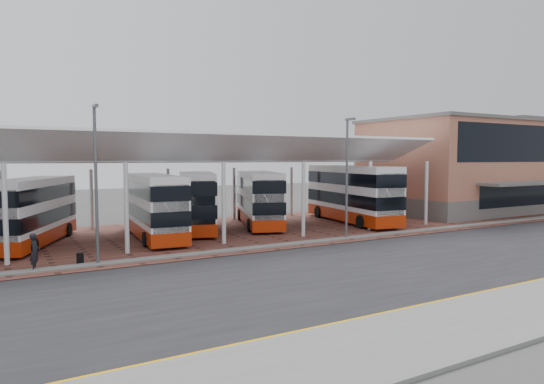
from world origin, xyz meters
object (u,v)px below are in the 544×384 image
object	(u,v)px
terminal	(461,166)
bus_2	(153,207)
bus_3	(196,201)
bus_4	(259,199)
pedestrian	(35,252)
bus_1	(33,212)
bus_5	(352,194)

from	to	relation	value
terminal	bus_2	size ratio (longest dim) A/B	1.75
bus_2	bus_3	bearing A→B (deg)	34.71
bus_4	pedestrian	distance (m)	18.85
bus_1	bus_4	xyz separation A→B (m)	(16.35, 0.74, 0.08)
terminal	bus_1	distance (m)	39.47
terminal	bus_2	distance (m)	32.25
bus_4	terminal	bearing A→B (deg)	17.75
bus_1	bus_2	xyz separation A→B (m)	(7.24, -1.14, 0.06)
bus_3	bus_1	bearing A→B (deg)	-155.35
bus_1	bus_3	xyz separation A→B (m)	(11.15, 1.08, 0.09)
bus_3	pedestrian	size ratio (longest dim) A/B	6.00
bus_2	bus_4	world-z (taller)	bus_4
terminal	bus_3	size ratio (longest dim) A/B	1.72
bus_2	bus_1	bearing A→B (deg)	176.10
bus_3	bus_5	size ratio (longest dim) A/B	0.91
bus_2	terminal	bearing A→B (deg)	6.69
terminal	bus_1	size ratio (longest dim) A/B	1.81
bus_2	pedestrian	world-z (taller)	bus_2
terminal	bus_5	size ratio (longest dim) A/B	1.56
pedestrian	bus_1	bearing A→B (deg)	9.92
terminal	bus_2	xyz separation A→B (m)	(-32.14, -0.91, -2.48)
bus_3	pedestrian	world-z (taller)	bus_3
bus_1	bus_5	world-z (taller)	bus_5
bus_1	pedestrian	xyz separation A→B (m)	(-0.47, -7.68, -1.17)
terminal	bus_4	xyz separation A→B (m)	(-23.04, 0.97, -2.46)
bus_1	bus_3	size ratio (longest dim) A/B	0.95
terminal	bus_1	bearing A→B (deg)	179.67
bus_2	pedestrian	size ratio (longest dim) A/B	5.89
bus_3	bus_2	bearing A→B (deg)	-131.24
bus_1	pedestrian	size ratio (longest dim) A/B	5.68
bus_2	bus_4	bearing A→B (deg)	16.73
bus_1	pedestrian	world-z (taller)	bus_1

